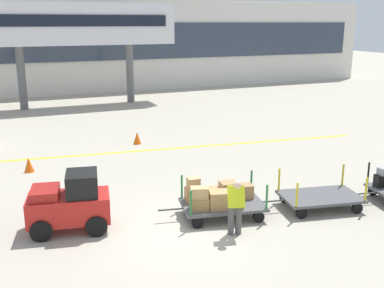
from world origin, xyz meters
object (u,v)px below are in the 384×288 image
(baggage_cart_middle, at_px, (320,197))
(safety_cone_far, at_px, (137,138))
(baggage_tug, at_px, (70,203))
(baggage_handler, at_px, (236,204))
(baggage_cart_lead, at_px, (219,198))
(safety_cone_near, at_px, (29,165))

(baggage_cart_middle, bearing_deg, safety_cone_far, 107.06)
(baggage_tug, bearing_deg, baggage_handler, -27.76)
(baggage_cart_lead, bearing_deg, baggage_cart_middle, -11.88)
(baggage_handler, xyz_separation_m, safety_cone_far, (0.33, 9.91, -0.59))
(safety_cone_near, bearing_deg, baggage_tug, -83.22)
(baggage_handler, relative_size, safety_cone_far, 2.84)
(baggage_cart_lead, bearing_deg, safety_cone_far, 88.79)
(baggage_cart_lead, xyz_separation_m, baggage_cart_middle, (3.04, -0.64, -0.20))
(baggage_tug, xyz_separation_m, safety_cone_near, (-0.66, 5.59, -0.48))
(baggage_cart_lead, distance_m, baggage_cart_middle, 3.11)
(safety_cone_near, bearing_deg, safety_cone_far, 25.45)
(baggage_cart_lead, relative_size, safety_cone_near, 5.61)
(baggage_tug, bearing_deg, baggage_cart_middle, -11.37)
(safety_cone_far, bearing_deg, baggage_tug, -117.84)
(baggage_handler, height_order, safety_cone_far, baggage_handler)
(baggage_tug, xyz_separation_m, baggage_cart_middle, (7.02, -1.41, -0.41))
(baggage_tug, distance_m, baggage_cart_lead, 4.06)
(baggage_tug, relative_size, safety_cone_far, 4.14)
(baggage_tug, xyz_separation_m, baggage_handler, (3.84, -2.02, 0.11))
(baggage_handler, bearing_deg, safety_cone_near, 120.61)
(baggage_cart_lead, height_order, safety_cone_near, baggage_cart_lead)
(baggage_tug, xyz_separation_m, safety_cone_far, (4.16, 7.89, -0.48))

